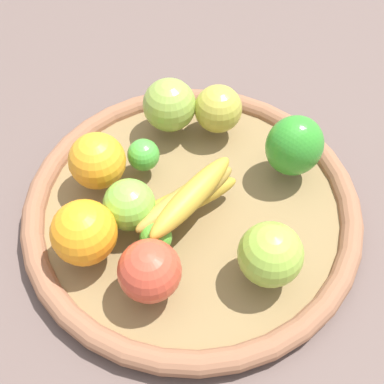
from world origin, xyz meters
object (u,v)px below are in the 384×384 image
object	(u,v)px
apple_0	(129,205)
apple_3	(169,105)
apple_2	(218,109)
banana_bunch	(186,198)
apple_1	(270,254)
orange_0	(84,233)
lime_1	(156,237)
apple_4	(150,271)
bell_pepper	(294,146)
orange_1	(97,161)
lime_0	(143,156)

from	to	relation	value
apple_0	apple_3	xyz separation A→B (m)	(0.08, -0.16, 0.01)
apple_2	banana_bunch	bearing A→B (deg)	116.71
apple_1	orange_0	bearing A→B (deg)	35.32
lime_1	banana_bunch	bearing A→B (deg)	-82.59
apple_0	orange_0	xyz separation A→B (m)	(0.01, 0.07, 0.01)
apple_4	orange_0	bearing A→B (deg)	11.13
orange_0	bell_pepper	bearing A→B (deg)	-110.36
bell_pepper	orange_0	world-z (taller)	bell_pepper
orange_0	lime_1	bearing A→B (deg)	-133.08
orange_1	apple_0	bearing A→B (deg)	167.56
apple_0	apple_2	xyz separation A→B (m)	(0.03, -0.20, 0.00)
banana_bunch	orange_1	world-z (taller)	orange_1
banana_bunch	orange_1	xyz separation A→B (m)	(0.12, 0.04, 0.01)
bell_pepper	banana_bunch	bearing A→B (deg)	17.36
banana_bunch	orange_0	size ratio (longest dim) A/B	2.00
apple_1	apple_2	xyz separation A→B (m)	(0.21, -0.14, -0.00)
banana_bunch	apple_3	distance (m)	0.16
apple_0	apple_4	distance (m)	0.10
banana_bunch	apple_3	world-z (taller)	apple_3
apple_4	orange_1	world-z (taller)	orange_1
lime_1	orange_0	bearing A→B (deg)	46.92
apple_3	lime_1	world-z (taller)	apple_3
apple_2	orange_0	bearing A→B (deg)	95.05
lime_0	apple_0	size ratio (longest dim) A/B	0.67
apple_3	apple_2	bearing A→B (deg)	-140.30
apple_1	orange_0	distance (m)	0.22
apple_2	lime_1	xyz separation A→B (m)	(-0.08, 0.21, -0.01)
apple_0	lime_1	distance (m)	0.05
lime_1	apple_4	bearing A→B (deg)	128.91
bell_pepper	apple_1	bearing A→B (deg)	63.82
apple_1	orange_0	xyz separation A→B (m)	(0.18, 0.13, 0.00)
apple_2	apple_3	bearing A→B (deg)	39.70
bell_pepper	apple_2	distance (m)	0.13
bell_pepper	orange_1	world-z (taller)	bell_pepper
lime_0	apple_4	xyz separation A→B (m)	(-0.14, 0.12, 0.01)
apple_0	apple_2	world-z (taller)	apple_2
banana_bunch	orange_1	size ratio (longest dim) A/B	2.10
orange_0	lime_1	world-z (taller)	orange_0
orange_1	lime_1	size ratio (longest dim) A/B	1.89
lime_0	apple_1	xyz separation A→B (m)	(-0.23, 0.01, 0.02)
apple_3	bell_pepper	bearing A→B (deg)	-163.61
orange_1	lime_0	bearing A→B (deg)	-115.28
apple_0	apple_2	bearing A→B (deg)	-81.77
lime_0	bell_pepper	world-z (taller)	bell_pepper
orange_0	apple_3	bearing A→B (deg)	-70.86
orange_1	orange_0	size ratio (longest dim) A/B	0.95
apple_4	bell_pepper	bearing A→B (deg)	-92.37
orange_0	apple_2	bearing A→B (deg)	-84.95
banana_bunch	apple_2	world-z (taller)	apple_2
apple_3	orange_0	world-z (taller)	orange_0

